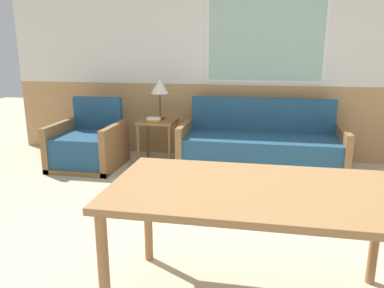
# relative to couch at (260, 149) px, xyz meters

# --- Properties ---
(ground_plane) EXTENTS (16.00, 16.00, 0.00)m
(ground_plane) POSITION_rel_couch_xyz_m (-0.07, -2.05, -0.27)
(ground_plane) COLOR beige
(wall_back) EXTENTS (7.20, 0.09, 2.70)m
(wall_back) POSITION_rel_couch_xyz_m (-0.06, 0.57, 1.10)
(wall_back) COLOR tan
(wall_back) RESTS_ON ground_plane
(couch) EXTENTS (2.04, 0.78, 0.88)m
(couch) POSITION_rel_couch_xyz_m (0.00, 0.00, 0.00)
(couch) COLOR olive
(couch) RESTS_ON ground_plane
(armchair) EXTENTS (0.84, 0.83, 0.87)m
(armchair) POSITION_rel_couch_xyz_m (-2.21, -0.28, -0.00)
(armchair) COLOR olive
(armchair) RESTS_ON ground_plane
(side_table) EXTENTS (0.49, 0.49, 0.58)m
(side_table) POSITION_rel_couch_xyz_m (-1.37, 0.07, 0.20)
(side_table) COLOR olive
(side_table) RESTS_ON ground_plane
(table_lamp) EXTENTS (0.24, 0.24, 0.54)m
(table_lamp) POSITION_rel_couch_xyz_m (-1.35, 0.15, 0.74)
(table_lamp) COLOR #4C3823
(table_lamp) RESTS_ON side_table
(book_stack) EXTENTS (0.19, 0.16, 0.05)m
(book_stack) POSITION_rel_couch_xyz_m (-1.39, -0.02, 0.34)
(book_stack) COLOR gold
(book_stack) RESTS_ON side_table
(dining_table) EXTENTS (1.65, 0.89, 0.76)m
(dining_table) POSITION_rel_couch_xyz_m (-0.00, -2.69, 0.42)
(dining_table) COLOR #9E7042
(dining_table) RESTS_ON ground_plane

